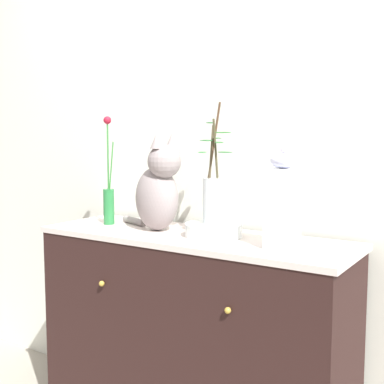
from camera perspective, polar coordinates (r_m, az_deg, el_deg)
The scene contains 7 objects.
wall_back at distance 2.34m, azimuth 4.02°, elevation 5.32°, with size 4.40×0.08×2.60m, color silver.
sideboard at distance 2.26m, azimuth -0.00°, elevation -16.48°, with size 1.37×0.47×0.93m.
cat_sitting at distance 2.19m, azimuth -3.86°, elevation 0.27°, with size 0.40×0.24×0.42m.
vase_slim_green at distance 2.38m, azimuth -9.49°, elevation -0.51°, with size 0.06×0.05×0.50m.
bowl_porcelain at distance 2.07m, azimuth 2.46°, elevation -4.34°, with size 0.24×0.24×0.05m, color white.
vase_glass_clear at distance 2.05m, azimuth 2.48°, elevation -0.33°, with size 0.18×0.17×0.50m.
jar_lidded_porcelain at distance 1.86m, azimuth 10.25°, elevation -1.14°, with size 0.10×0.10×0.38m.
Camera 1 is at (1.14, -1.74, 1.33)m, focal length 46.99 mm.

